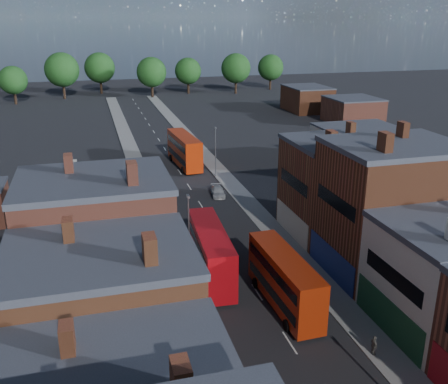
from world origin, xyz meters
TOP-DOWN VIEW (x-y plane):
  - pavement_west at (-6.50, 50.00)m, footprint 3.00×200.00m
  - pavement_east at (6.50, 50.00)m, footprint 3.00×200.00m
  - lamp_post_2 at (-5.20, 30.00)m, footprint 0.25×0.70m
  - lamp_post_3 at (5.20, 60.00)m, footprint 0.25×0.70m
  - bus_0 at (-3.50, 27.95)m, footprint 3.52×12.05m
  - bus_1 at (1.53, 21.23)m, footprint 3.17×11.42m
  - bus_2 at (1.50, 67.19)m, footprint 3.89×12.82m
  - car_2 at (-1.20, 40.45)m, footprint 2.51×4.67m
  - car_3 at (3.21, 50.96)m, footprint 2.27×4.53m
  - ped_3 at (5.54, 12.87)m, footprint 0.54×0.99m

SIDE VIEW (x-z plane):
  - pavement_west at x=-6.50m, z-range 0.00..0.12m
  - pavement_east at x=6.50m, z-range 0.00..0.12m
  - car_2 at x=-1.20m, z-range 0.00..1.25m
  - car_3 at x=3.21m, z-range 0.00..1.26m
  - ped_3 at x=5.54m, z-range 0.12..1.73m
  - bus_1 at x=1.53m, z-range 0.19..5.09m
  - bus_0 at x=-3.50m, z-range 0.20..5.35m
  - bus_2 at x=1.50m, z-range 0.22..5.67m
  - lamp_post_2 at x=-5.20m, z-range 0.64..8.77m
  - lamp_post_3 at x=5.20m, z-range 0.64..8.77m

